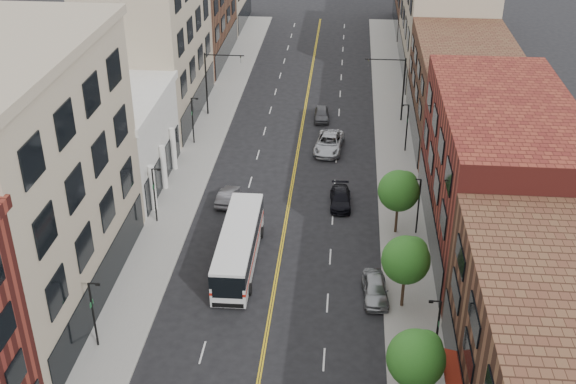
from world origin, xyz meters
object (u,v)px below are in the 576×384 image
(car_parked_far, at_px, (375,289))
(car_lane_c, at_px, (322,114))
(car_lane_b, at_px, (329,143))
(car_lane_behind, at_px, (228,196))
(city_bus, at_px, (239,244))
(car_lane_a, at_px, (340,198))

(car_parked_far, relative_size, car_lane_c, 1.10)
(car_parked_far, height_order, car_lane_b, car_lane_b)
(car_lane_behind, bearing_deg, car_lane_b, -119.37)
(car_lane_behind, distance_m, car_lane_b, 14.55)
(car_lane_b, relative_size, car_lane_c, 1.45)
(city_bus, xyz_separation_m, car_lane_c, (5.14, 29.27, -1.08))
(city_bus, relative_size, car_lane_behind, 3.05)
(city_bus, height_order, car_lane_behind, city_bus)
(car_parked_far, distance_m, car_lane_a, 13.72)
(car_lane_b, distance_m, car_lane_c, 8.09)
(car_lane_b, bearing_deg, car_lane_c, 103.10)
(car_lane_c, bearing_deg, car_lane_behind, -113.43)
(city_bus, relative_size, car_lane_a, 2.62)
(car_lane_a, relative_size, car_lane_c, 1.12)
(car_lane_a, bearing_deg, car_lane_c, 95.41)
(car_lane_behind, xyz_separation_m, car_lane_a, (10.10, 0.40, 0.01))
(car_lane_a, bearing_deg, car_lane_b, 95.15)
(car_lane_a, xyz_separation_m, car_lane_b, (-1.43, 11.28, 0.16))
(car_parked_far, bearing_deg, city_bus, 157.72)
(car_parked_far, bearing_deg, car_lane_a, 97.80)
(car_parked_far, relative_size, car_lane_a, 0.98)
(city_bus, distance_m, car_lane_behind, 9.94)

